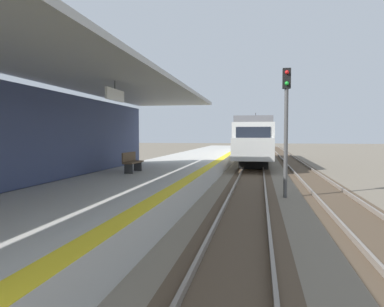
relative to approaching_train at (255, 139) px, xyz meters
name	(u,v)px	position (x,y,z in m)	size (l,w,h in m)	color
station_platform	(152,180)	(-4.40, -17.73, -1.73)	(5.00, 80.00, 0.91)	#B7B5AD
station_building_with_canopy	(16,131)	(-6.20, -24.74, 0.48)	(4.85, 24.00, 4.43)	#4C4C4C
track_pair_nearest_platform	(251,181)	(0.00, -13.73, -2.13)	(2.34, 120.00, 0.16)	#4C3D2D
track_pair_middle	(316,182)	(3.40, -13.73, -2.13)	(2.34, 120.00, 0.16)	#4C3D2D
approaching_train	(255,139)	(0.00, 0.00, 0.00)	(2.93, 19.60, 4.76)	silver
rail_signal_post	(286,119)	(1.48, -18.63, 1.02)	(0.32, 0.34, 5.20)	#4C4C4C
platform_bench	(132,161)	(-5.08, -18.52, -0.80)	(0.45, 1.60, 0.88)	brown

